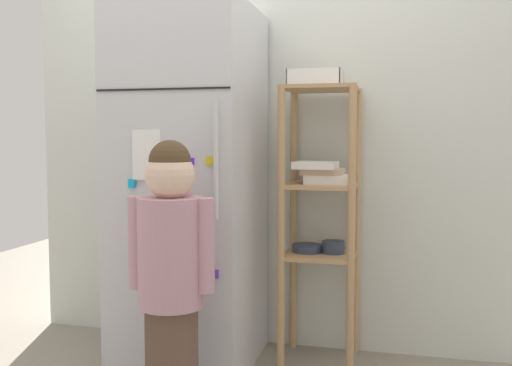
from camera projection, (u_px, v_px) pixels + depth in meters
The scene contains 5 objects.
kitchen_wall_back at pixel (263, 136), 3.06m from camera, with size 2.58×0.03×2.21m, color silver.
refrigerator at pixel (190, 188), 2.79m from camera, with size 0.61×0.70×1.71m.
child_standing at pixel (171, 251), 2.24m from camera, with size 0.35×0.26×1.09m.
pantry_shelf_unit at pixel (321, 200), 2.80m from camera, with size 0.36×0.36×1.34m.
fruit_bin at pixel (315, 80), 2.77m from camera, with size 0.25×0.18×0.08m.
Camera 1 is at (0.71, -2.60, 1.10)m, focal length 40.83 mm.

